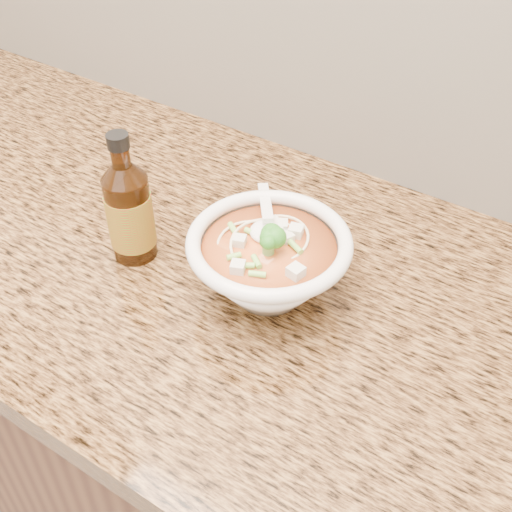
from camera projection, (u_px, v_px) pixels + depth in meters
The scene contains 4 objects.
cabinet at pixel (196, 420), 1.26m from camera, with size 4.00×0.65×0.86m, color #341A0F.
counter_slab at pixel (178, 247), 0.96m from camera, with size 4.00×0.68×0.04m, color olive.
soup_bowl at pixel (269, 264), 0.83m from camera, with size 0.21×0.22×0.12m.
hot_sauce_bottle at pixel (130, 212), 0.88m from camera, with size 0.08×0.08×0.20m.
Camera 1 is at (0.50, 1.13, 1.51)m, focal length 45.00 mm.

